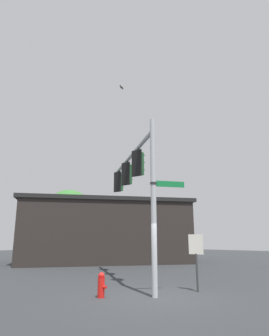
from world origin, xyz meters
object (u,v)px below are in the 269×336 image
object	(u,v)px
street_name_sign	(164,184)
traffic_light_mid_inner	(128,174)
bird_flying	(121,87)
traffic_light_mid_outer	(119,182)
fire_hydrant	(101,285)
traffic_light_nearest_pole	(139,164)
historical_marker	(196,253)

from	to	relation	value
street_name_sign	traffic_light_mid_inner	bearing A→B (deg)	145.84
traffic_light_mid_inner	bird_flying	xyz separation A→B (m)	(0.39, -1.07, 4.46)
traffic_light_mid_outer	fire_hydrant	xyz separation A→B (m)	(3.87, -5.53, -4.85)
traffic_light_nearest_pole	traffic_light_mid_inner	size ratio (longest dim) A/B	1.00
traffic_light_mid_outer	bird_flying	xyz separation A→B (m)	(2.22, -2.57, 4.46)
traffic_light_nearest_pole	traffic_light_mid_outer	xyz separation A→B (m)	(-3.66, 3.00, 0.00)
traffic_light_mid_outer	street_name_sign	xyz separation A→B (m)	(5.59, -4.05, -1.29)
traffic_light_mid_inner	traffic_light_mid_outer	distance (m)	2.37
traffic_light_nearest_pole	historical_marker	xyz separation A→B (m)	(2.37, 0.51, -3.86)
traffic_light_mid_inner	historical_marker	distance (m)	5.79
traffic_light_mid_inner	historical_marker	bearing A→B (deg)	-13.24
street_name_sign	traffic_light_mid_outer	bearing A→B (deg)	144.08
traffic_light_mid_inner	traffic_light_mid_outer	xyz separation A→B (m)	(-1.83, 1.50, 0.00)
bird_flying	historical_marker	world-z (taller)	bird_flying
traffic_light_nearest_pole	bird_flying	distance (m)	4.71
fire_hydrant	historical_marker	distance (m)	3.86
bird_flying	historical_marker	size ratio (longest dim) A/B	0.15
street_name_sign	fire_hydrant	distance (m)	4.23
traffic_light_nearest_pole	fire_hydrant	size ratio (longest dim) A/B	1.59
traffic_light_mid_outer	street_name_sign	bearing A→B (deg)	-35.92
traffic_light_nearest_pole	traffic_light_mid_inner	xyz separation A→B (m)	(-1.83, 1.50, 0.00)
traffic_light_nearest_pole	traffic_light_mid_inner	distance (m)	2.37
traffic_light_mid_inner	traffic_light_mid_outer	bearing A→B (deg)	140.70
traffic_light_mid_inner	fire_hydrant	distance (m)	6.63
street_name_sign	fire_hydrant	world-z (taller)	street_name_sign
traffic_light_mid_inner	fire_hydrant	world-z (taller)	traffic_light_mid_inner
traffic_light_mid_outer	street_name_sign	world-z (taller)	traffic_light_mid_outer
traffic_light_mid_inner	bird_flying	world-z (taller)	bird_flying
traffic_light_mid_inner	historical_marker	world-z (taller)	traffic_light_mid_inner
traffic_light_nearest_pole	bird_flying	size ratio (longest dim) A/B	4.04
fire_hydrant	historical_marker	size ratio (longest dim) A/B	0.39
traffic_light_mid_outer	bird_flying	bearing A→B (deg)	-49.22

